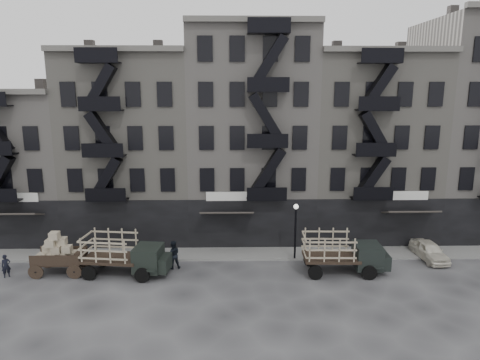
{
  "coord_description": "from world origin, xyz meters",
  "views": [
    {
      "loc": [
        -1.6,
        -26.95,
        12.46
      ],
      "look_at": [
        -1.01,
        4.0,
        5.77
      ],
      "focal_mm": 32.0,
      "sensor_mm": 36.0,
      "label": 1
    }
  ],
  "objects_px": {
    "pedestrian_west": "(6,266)",
    "car_east": "(429,251)",
    "stake_truck_west": "(124,251)",
    "pedestrian_mid": "(173,255)",
    "wagon": "(57,250)",
    "stake_truck_east": "(343,250)"
  },
  "relations": [
    {
      "from": "stake_truck_west",
      "to": "car_east",
      "type": "xyz_separation_m",
      "value": [
        21.94,
        2.24,
        -0.99
      ]
    },
    {
      "from": "pedestrian_west",
      "to": "car_east",
      "type": "bearing_deg",
      "value": -32.61
    },
    {
      "from": "car_east",
      "to": "pedestrian_mid",
      "type": "relative_size",
      "value": 1.93
    },
    {
      "from": "pedestrian_west",
      "to": "pedestrian_mid",
      "type": "relative_size",
      "value": 0.78
    },
    {
      "from": "stake_truck_east",
      "to": "car_east",
      "type": "bearing_deg",
      "value": 19.38
    },
    {
      "from": "pedestrian_mid",
      "to": "car_east",
      "type": "bearing_deg",
      "value": 169.88
    },
    {
      "from": "wagon",
      "to": "pedestrian_mid",
      "type": "relative_size",
      "value": 1.74
    },
    {
      "from": "wagon",
      "to": "stake_truck_east",
      "type": "bearing_deg",
      "value": -0.85
    },
    {
      "from": "wagon",
      "to": "stake_truck_east",
      "type": "height_order",
      "value": "wagon"
    },
    {
      "from": "stake_truck_east",
      "to": "car_east",
      "type": "height_order",
      "value": "stake_truck_east"
    },
    {
      "from": "car_east",
      "to": "wagon",
      "type": "bearing_deg",
      "value": -179.52
    },
    {
      "from": "stake_truck_west",
      "to": "pedestrian_west",
      "type": "relative_size",
      "value": 3.79
    },
    {
      "from": "stake_truck_west",
      "to": "pedestrian_west",
      "type": "distance_m",
      "value": 7.88
    },
    {
      "from": "stake_truck_west",
      "to": "pedestrian_mid",
      "type": "distance_m",
      "value": 3.38
    },
    {
      "from": "pedestrian_mid",
      "to": "wagon",
      "type": "bearing_deg",
      "value": -9.22
    },
    {
      "from": "stake_truck_east",
      "to": "pedestrian_mid",
      "type": "bearing_deg",
      "value": 176.97
    },
    {
      "from": "stake_truck_west",
      "to": "stake_truck_east",
      "type": "bearing_deg",
      "value": 6.86
    },
    {
      "from": "wagon",
      "to": "car_east",
      "type": "height_order",
      "value": "wagon"
    },
    {
      "from": "car_east",
      "to": "pedestrian_west",
      "type": "xyz_separation_m",
      "value": [
        -29.77,
        -2.51,
        0.12
      ]
    },
    {
      "from": "wagon",
      "to": "pedestrian_west",
      "type": "bearing_deg",
      "value": -170.69
    },
    {
      "from": "wagon",
      "to": "pedestrian_west",
      "type": "height_order",
      "value": "wagon"
    },
    {
      "from": "car_east",
      "to": "pedestrian_west",
      "type": "bearing_deg",
      "value": -178.96
    }
  ]
}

